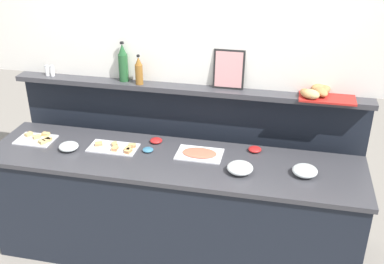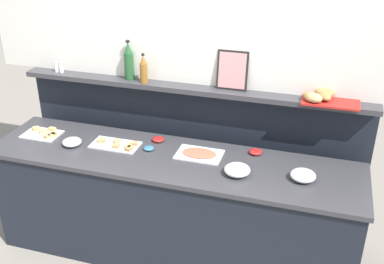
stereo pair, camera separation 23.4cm
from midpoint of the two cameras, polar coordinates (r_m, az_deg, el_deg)
The scene contains 18 objects.
ground_plane at distance 4.33m, azimuth -1.79°, elevation -9.69°, with size 12.00×12.00×0.00m, color gray.
buffet_counter at distance 3.60m, azimuth -4.24°, elevation -9.46°, with size 2.77×0.67×0.89m.
back_ledge_unit at distance 3.89m, azimuth -2.24°, elevation -2.39°, with size 2.82×0.22×1.29m.
sandwich_platter_side at distance 3.54m, azimuth -11.36°, elevation -1.93°, with size 0.37×0.20×0.04m.
sandwich_platter_front at distance 3.83m, azimuth -20.23°, elevation -0.85°, with size 0.29×0.21×0.04m.
cold_cuts_platter at distance 3.39m, azimuth -1.04°, elevation -2.74°, with size 0.34×0.23×0.02m.
glass_bowl_large at distance 3.21m, azimuth 11.77°, elevation -4.80°, with size 0.17×0.17×0.07m.
glass_bowl_medium at distance 3.61m, azimuth -16.82°, elevation -1.80°, with size 0.15×0.15×0.06m.
glass_bowl_small at distance 3.18m, azimuth 3.87°, elevation -4.55°, with size 0.18×0.18×0.07m.
condiment_bowl_red at distance 3.47m, azimuth -7.41°, elevation -2.22°, with size 0.08×0.08×0.03m, color teal.
condiment_bowl_teal at distance 3.58m, azimuth -6.33°, elevation -1.09°, with size 0.10×0.10×0.03m, color red.
condiment_bowl_cream at distance 3.45m, azimuth 5.87°, elevation -2.18°, with size 0.10×0.10×0.03m, color red.
vinegar_bottle_amber at distance 3.62m, azimuth -8.45°, elevation 7.43°, with size 0.06×0.06×0.24m.
wine_bottle_green at distance 3.70m, azimuth -10.34°, elevation 8.32°, with size 0.08×0.08×0.32m.
salt_shaker at distance 4.00m, azimuth -19.11°, elevation 7.19°, with size 0.03×0.03×0.09m.
pepper_shaker at distance 3.98m, azimuth -18.57°, elevation 7.17°, with size 0.03×0.03×0.09m.
bread_basket at distance 3.45m, azimuth 13.70°, elevation 4.75°, with size 0.41×0.30×0.08m.
framed_picture at distance 3.49m, azimuth 2.65°, elevation 7.71°, with size 0.24×0.06×0.30m.
Camera 1 is at (0.77, -2.81, 2.56)m, focal length 43.09 mm.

